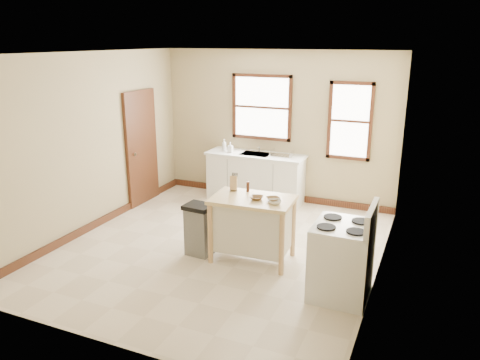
% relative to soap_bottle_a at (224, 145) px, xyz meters
% --- Properties ---
extents(floor, '(5.00, 5.00, 0.00)m').
position_rel_soap_bottle_a_xyz_m(floor, '(0.94, -2.18, -1.03)').
color(floor, beige).
rests_on(floor, ground).
extents(ceiling, '(5.00, 5.00, 0.00)m').
position_rel_soap_bottle_a_xyz_m(ceiling, '(0.94, -2.18, 1.77)').
color(ceiling, white).
rests_on(ceiling, ground).
extents(wall_back, '(4.50, 0.04, 2.80)m').
position_rel_soap_bottle_a_xyz_m(wall_back, '(0.94, 0.32, 0.37)').
color(wall_back, tan).
rests_on(wall_back, ground).
extents(wall_left, '(0.04, 5.00, 2.80)m').
position_rel_soap_bottle_a_xyz_m(wall_left, '(-1.31, -2.18, 0.37)').
color(wall_left, tan).
rests_on(wall_left, ground).
extents(wall_right, '(0.04, 5.00, 2.80)m').
position_rel_soap_bottle_a_xyz_m(wall_right, '(3.19, -2.18, 0.37)').
color(wall_right, tan).
rests_on(wall_right, ground).
extents(window_main, '(1.17, 0.06, 1.22)m').
position_rel_soap_bottle_a_xyz_m(window_main, '(0.64, 0.30, 0.72)').
color(window_main, '#36150E').
rests_on(window_main, wall_back).
extents(window_side, '(0.77, 0.06, 1.37)m').
position_rel_soap_bottle_a_xyz_m(window_side, '(2.29, 0.30, 0.57)').
color(window_side, '#36150E').
rests_on(window_side, wall_back).
extents(door_left, '(0.06, 0.90, 2.10)m').
position_rel_soap_bottle_a_xyz_m(door_left, '(-1.27, -0.88, 0.02)').
color(door_left, '#36150E').
rests_on(door_left, ground).
extents(baseboard_back, '(4.50, 0.04, 0.12)m').
position_rel_soap_bottle_a_xyz_m(baseboard_back, '(0.94, 0.29, -0.97)').
color(baseboard_back, '#36150E').
rests_on(baseboard_back, ground).
extents(baseboard_left, '(0.04, 5.00, 0.12)m').
position_rel_soap_bottle_a_xyz_m(baseboard_left, '(-1.28, -2.18, -0.97)').
color(baseboard_left, '#36150E').
rests_on(baseboard_left, ground).
extents(sink_counter, '(1.86, 0.62, 0.92)m').
position_rel_soap_bottle_a_xyz_m(sink_counter, '(0.64, 0.02, -0.57)').
color(sink_counter, silver).
rests_on(sink_counter, ground).
extents(faucet, '(0.03, 0.03, 0.22)m').
position_rel_soap_bottle_a_xyz_m(faucet, '(0.64, 0.20, -0.00)').
color(faucet, silver).
rests_on(faucet, sink_counter).
extents(soap_bottle_a, '(0.10, 0.10, 0.22)m').
position_rel_soap_bottle_a_xyz_m(soap_bottle_a, '(0.00, 0.00, 0.00)').
color(soap_bottle_a, '#B2B2B2').
rests_on(soap_bottle_a, sink_counter).
extents(soap_bottle_b, '(0.09, 0.09, 0.19)m').
position_rel_soap_bottle_a_xyz_m(soap_bottle_b, '(0.16, -0.06, -0.02)').
color(soap_bottle_b, '#B2B2B2').
rests_on(soap_bottle_b, sink_counter).
extents(dish_rack, '(0.41, 0.32, 0.10)m').
position_rel_soap_bottle_a_xyz_m(dish_rack, '(1.15, 0.04, -0.06)').
color(dish_rack, silver).
rests_on(dish_rack, sink_counter).
extents(kitchen_island, '(1.15, 0.76, 0.91)m').
position_rel_soap_bottle_a_xyz_m(kitchen_island, '(1.52, -2.31, -0.58)').
color(kitchen_island, '#E2BD85').
rests_on(kitchen_island, ground).
extents(knife_block, '(0.13, 0.13, 0.20)m').
position_rel_soap_bottle_a_xyz_m(knife_block, '(1.14, -2.10, -0.02)').
color(knife_block, tan).
rests_on(knife_block, kitchen_island).
extents(pepper_grinder, '(0.06, 0.06, 0.15)m').
position_rel_soap_bottle_a_xyz_m(pepper_grinder, '(1.35, -2.08, -0.05)').
color(pepper_grinder, '#401E11').
rests_on(pepper_grinder, kitchen_island).
extents(bowl_a, '(0.23, 0.23, 0.05)m').
position_rel_soap_bottle_a_xyz_m(bowl_a, '(1.58, -2.35, -0.10)').
color(bowl_a, brown).
rests_on(bowl_a, kitchen_island).
extents(bowl_b, '(0.25, 0.25, 0.04)m').
position_rel_soap_bottle_a_xyz_m(bowl_b, '(1.81, -2.31, -0.10)').
color(bowl_b, brown).
rests_on(bowl_b, kitchen_island).
extents(bowl_c, '(0.17, 0.17, 0.05)m').
position_rel_soap_bottle_a_xyz_m(bowl_c, '(1.87, -2.41, -0.10)').
color(bowl_c, silver).
rests_on(bowl_c, kitchen_island).
extents(trash_bin, '(0.41, 0.35, 0.75)m').
position_rel_soap_bottle_a_xyz_m(trash_bin, '(0.76, -2.46, -0.66)').
color(trash_bin, '#595957').
rests_on(trash_bin, ground).
extents(gas_stove, '(0.73, 0.74, 1.18)m').
position_rel_soap_bottle_a_xyz_m(gas_stove, '(2.84, -2.78, -0.44)').
color(gas_stove, silver).
rests_on(gas_stove, ground).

